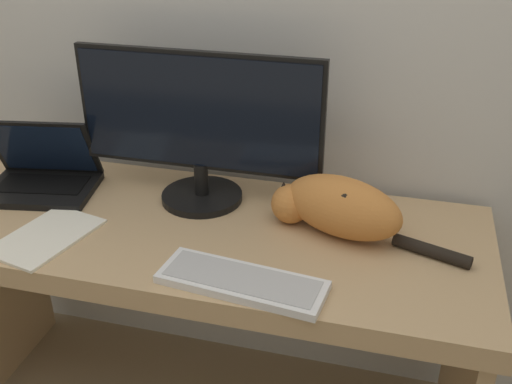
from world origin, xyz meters
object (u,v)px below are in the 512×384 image
(laptop, at_px, (42,176))
(cat, at_px, (338,206))
(external_keyboard, at_px, (242,282))
(monitor, at_px, (199,126))

(laptop, xyz_separation_m, cat, (0.88, -0.02, 0.03))
(laptop, distance_m, external_keyboard, 0.77)
(monitor, bearing_deg, cat, -11.80)
(monitor, distance_m, external_keyboard, 0.48)
(laptop, relative_size, external_keyboard, 0.87)
(external_keyboard, distance_m, cat, 0.34)
(laptop, height_order, cat, laptop)
(cat, bearing_deg, external_keyboard, -102.38)
(monitor, bearing_deg, external_keyboard, -58.74)
(laptop, xyz_separation_m, external_keyboard, (0.70, -0.31, -0.03))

